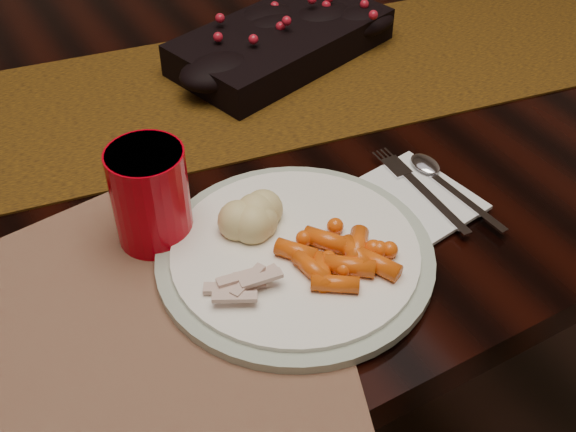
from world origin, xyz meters
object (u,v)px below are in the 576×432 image
mashed_potatoes (245,207)px  red_cup (150,196)px  centerpiece (281,37)px  dinner_plate (295,254)px  napkin (415,198)px  placemat_main (107,359)px  turkey_shreds (244,284)px  baby_carrots (347,252)px  dining_table (214,298)px

mashed_potatoes → red_cup: red_cup is taller
centerpiece → dinner_plate: (-0.20, -0.38, -0.02)m
centerpiece → napkin: centerpiece is taller
placemat_main → mashed_potatoes: bearing=45.1°
placemat_main → turkey_shreds: (0.14, -0.00, 0.02)m
dinner_plate → napkin: 0.17m
baby_carrots → mashed_potatoes: (-0.06, 0.10, 0.01)m
dinner_plate → red_cup: size_ratio=2.61×
dinner_plate → baby_carrots: baby_carrots is taller
mashed_potatoes → red_cup: 0.10m
turkey_shreds → placemat_main: bearing=179.8°
dining_table → napkin: size_ratio=13.63×
dining_table → placemat_main: 0.56m
placemat_main → mashed_potatoes: (0.19, 0.09, 0.04)m
dining_table → baby_carrots: baby_carrots is taller
centerpiece → baby_carrots: 0.45m
centerpiece → mashed_potatoes: 0.39m
centerpiece → mashed_potatoes: bearing=-125.0°
baby_carrots → mashed_potatoes: 0.12m
red_cup → placemat_main: bearing=-128.1°
placemat_main → baby_carrots: baby_carrots is taller
placemat_main → dinner_plate: (0.22, 0.02, 0.01)m
centerpiece → baby_carrots: centerpiece is taller
napkin → turkey_shreds: bearing=-179.3°
dining_table → mashed_potatoes: mashed_potatoes is taller
dinner_plate → red_cup: bearing=136.2°
placemat_main → mashed_potatoes: 0.21m
dining_table → centerpiece: 0.45m
red_cup → dining_table: bearing=56.2°
turkey_shreds → dinner_plate: bearing=18.5°
turkey_shreds → red_cup: red_cup is taller
napkin → red_cup: bearing=153.2°
baby_carrots → turkey_shreds: (-0.11, 0.01, -0.00)m
dinner_plate → dining_table: bearing=85.5°
dining_table → centerpiece: centerpiece is taller
placemat_main → turkey_shreds: 0.15m
dinner_plate → placemat_main: bearing=-173.8°
baby_carrots → red_cup: (-0.15, 0.15, 0.03)m
mashed_potatoes → dinner_plate: bearing=-68.0°
placemat_main → turkey_shreds: turkey_shreds is taller
centerpiece → placemat_main: bearing=-135.5°
red_cup → napkin: bearing=-18.0°
dining_table → centerpiece: bearing=22.0°
placemat_main → turkey_shreds: size_ratio=6.61×
baby_carrots → red_cup: size_ratio=0.95×
dining_table → red_cup: 0.50m
dining_table → turkey_shreds: bearing=-105.9°
dinner_plate → turkey_shreds: bearing=-161.5°
placemat_main → baby_carrots: size_ratio=4.26×
dining_table → placemat_main: placemat_main is taller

